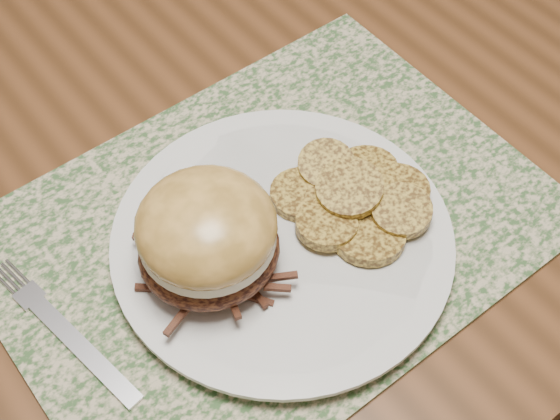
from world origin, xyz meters
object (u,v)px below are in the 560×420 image
at_px(fork, 63,330).
at_px(pork_sandwich, 207,236).
at_px(dinner_plate, 282,241).
at_px(dining_table, 81,191).

bearing_deg(fork, pork_sandwich, -22.82).
bearing_deg(dinner_plate, pork_sandwich, 168.50).
relative_size(dining_table, fork, 8.85).
xyz_separation_m(dinner_plate, fork, (-0.18, 0.04, -0.01)).
relative_size(dinner_plate, pork_sandwich, 2.04).
relative_size(dining_table, dinner_plate, 5.77).
xyz_separation_m(pork_sandwich, fork, (-0.12, 0.03, -0.05)).
height_order(dining_table, fork, fork).
height_order(dining_table, pork_sandwich, pork_sandwich).
bearing_deg(dinner_plate, fork, 166.84).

